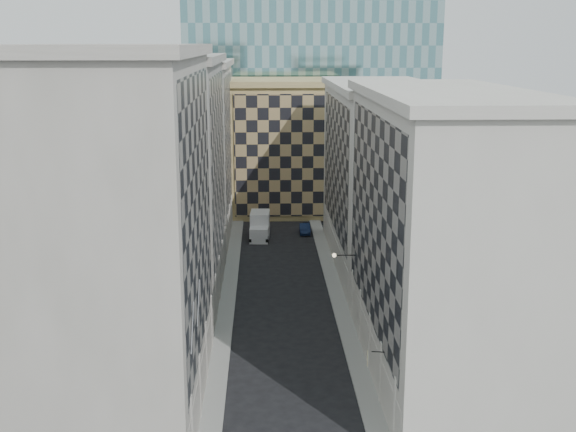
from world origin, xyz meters
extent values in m
cube|color=gray|center=(-5.25, 30.00, 0.07)|extent=(1.50, 100.00, 0.15)
cube|color=gray|center=(5.25, 30.00, 0.07)|extent=(1.50, 100.00, 0.15)
cube|color=#A39E92|center=(-11.00, 11.00, 11.50)|extent=(10.00, 22.00, 23.00)
cube|color=gray|center=(-6.12, 11.00, 13.00)|extent=(0.25, 19.36, 18.00)
cube|color=#A39E92|center=(-6.20, 11.00, 1.60)|extent=(0.45, 21.12, 3.20)
cube|color=#A39E92|center=(-11.00, 11.00, 23.35)|extent=(10.80, 22.80, 0.70)
cylinder|color=#A39E92|center=(-6.35, 2.75, 2.20)|extent=(0.90, 0.90, 4.40)
cylinder|color=#A39E92|center=(-6.35, 8.25, 2.20)|extent=(0.90, 0.90, 4.40)
cylinder|color=#A39E92|center=(-6.35, 13.75, 2.20)|extent=(0.90, 0.90, 4.40)
cylinder|color=#A39E92|center=(-6.35, 19.25, 2.20)|extent=(0.90, 0.90, 4.40)
cube|color=gray|center=(-11.00, 33.00, 11.00)|extent=(10.00, 22.00, 22.00)
cube|color=gray|center=(-6.12, 33.00, 12.50)|extent=(0.25, 19.36, 17.00)
cube|color=gray|center=(-6.20, 33.00, 1.60)|extent=(0.45, 21.12, 3.20)
cube|color=gray|center=(-11.00, 33.00, 22.35)|extent=(10.80, 22.80, 0.70)
cylinder|color=gray|center=(-6.35, 24.75, 2.20)|extent=(0.90, 0.90, 4.40)
cylinder|color=gray|center=(-6.35, 30.25, 2.20)|extent=(0.90, 0.90, 4.40)
cylinder|color=gray|center=(-6.35, 35.75, 2.20)|extent=(0.90, 0.90, 4.40)
cylinder|color=gray|center=(-6.35, 41.25, 2.20)|extent=(0.90, 0.90, 4.40)
cube|color=#A39E92|center=(-11.00, 55.00, 10.50)|extent=(10.00, 22.00, 21.00)
cube|color=gray|center=(-6.12, 55.00, 12.00)|extent=(0.25, 19.36, 16.00)
cube|color=#A39E92|center=(-6.20, 55.00, 1.60)|extent=(0.45, 21.12, 3.20)
cube|color=#A39E92|center=(-11.00, 55.00, 21.35)|extent=(10.80, 22.80, 0.70)
cylinder|color=#A39E92|center=(-6.35, 46.75, 2.20)|extent=(0.90, 0.90, 4.40)
cylinder|color=#A39E92|center=(-6.35, 52.25, 2.20)|extent=(0.90, 0.90, 4.40)
cylinder|color=#A39E92|center=(-6.35, 57.75, 2.20)|extent=(0.90, 0.90, 4.40)
cylinder|color=#A39E92|center=(-6.35, 63.25, 2.20)|extent=(0.90, 0.90, 4.40)
cube|color=beige|center=(11.00, 15.00, 10.00)|extent=(10.00, 26.00, 20.00)
cube|color=gray|center=(6.12, 15.00, 11.50)|extent=(0.25, 22.88, 15.00)
cube|color=beige|center=(6.20, 15.00, 1.60)|extent=(0.45, 24.96, 3.20)
cube|color=beige|center=(11.00, 15.00, 20.35)|extent=(10.80, 26.80, 0.70)
cylinder|color=beige|center=(6.35, 4.60, 2.20)|extent=(0.90, 0.90, 4.40)
cylinder|color=beige|center=(6.35, 9.80, 2.20)|extent=(0.90, 0.90, 4.40)
cylinder|color=beige|center=(6.35, 15.00, 2.20)|extent=(0.90, 0.90, 4.40)
cylinder|color=beige|center=(6.35, 20.20, 2.20)|extent=(0.90, 0.90, 4.40)
cylinder|color=beige|center=(6.35, 25.40, 2.20)|extent=(0.90, 0.90, 4.40)
cube|color=beige|center=(11.00, 42.00, 9.50)|extent=(10.00, 28.00, 19.00)
cube|color=gray|center=(6.12, 42.00, 11.00)|extent=(0.25, 24.64, 14.00)
cube|color=beige|center=(6.20, 42.00, 1.60)|extent=(0.45, 26.88, 3.20)
cube|color=beige|center=(11.00, 42.00, 19.35)|extent=(10.80, 28.80, 0.70)
cube|color=#A28E56|center=(2.00, 68.00, 9.00)|extent=(16.00, 14.00, 18.00)
cube|color=tan|center=(2.00, 60.90, 9.00)|extent=(15.20, 0.25, 16.50)
cube|color=#A28E56|center=(2.00, 68.00, 18.40)|extent=(16.80, 14.80, 0.80)
cube|color=#2B2621|center=(0.00, 82.00, 14.00)|extent=(6.00, 6.00, 28.00)
cube|color=#2B2621|center=(0.00, 82.00, 28.70)|extent=(7.00, 7.00, 1.40)
cylinder|color=gray|center=(-5.90, 4.00, 8.00)|extent=(0.10, 2.33, 2.33)
cylinder|color=gray|center=(-5.90, 8.00, 8.00)|extent=(0.10, 2.33, 2.33)
cylinder|color=black|center=(5.10, 24.00, 6.20)|extent=(1.80, 0.08, 0.08)
sphere|color=#FFE5B2|center=(4.20, 24.00, 6.20)|extent=(0.36, 0.36, 0.36)
cube|color=silver|center=(-2.33, 50.74, 0.91)|extent=(2.35, 2.54, 1.83)
cube|color=silver|center=(-2.21, 53.38, 1.58)|extent=(2.50, 3.76, 3.15)
cylinder|color=black|center=(-3.38, 49.97, 0.46)|extent=(0.35, 0.93, 0.91)
cylinder|color=black|center=(-1.35, 49.88, 0.46)|extent=(0.35, 0.93, 0.91)
cylinder|color=black|center=(-3.17, 54.65, 0.46)|extent=(0.35, 0.93, 0.91)
cylinder|color=black|center=(-1.14, 54.55, 0.46)|extent=(0.35, 0.93, 0.91)
imported|color=#0F1B38|center=(3.50, 54.56, 0.64)|extent=(1.42, 3.91, 1.28)
cylinder|color=black|center=(5.60, 8.64, 4.24)|extent=(0.88, 0.20, 0.06)
cube|color=#C4BB90|center=(4.90, 8.64, 3.80)|extent=(0.19, 0.77, 0.77)
camera|label=1|loc=(-1.82, -34.57, 23.80)|focal=45.00mm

